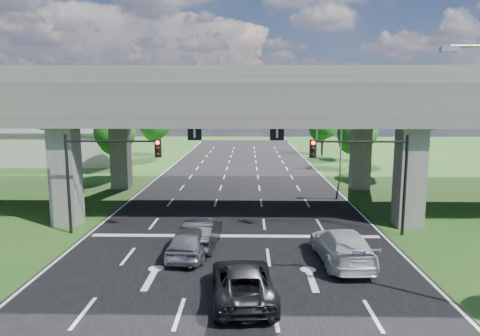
{
  "coord_description": "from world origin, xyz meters",
  "views": [
    {
      "loc": [
        0.76,
        -20.89,
        7.8
      ],
      "look_at": [
        0.22,
        6.98,
        3.57
      ],
      "focal_mm": 32.0,
      "sensor_mm": 36.0,
      "label": 1
    }
  ],
  "objects_px": {
    "streetlight_far": "(338,122)",
    "streetlight_beyond": "(314,117)",
    "signal_left": "(103,165)",
    "car_white": "(342,246)",
    "car_dark": "(201,233)",
    "signal_right": "(369,166)",
    "car_trailing": "(243,282)",
    "car_silver": "(192,241)"
  },
  "relations": [
    {
      "from": "signal_right",
      "to": "streetlight_far",
      "type": "bearing_deg",
      "value": 83.53
    },
    {
      "from": "car_white",
      "to": "streetlight_beyond",
      "type": "bearing_deg",
      "value": -99.92
    },
    {
      "from": "streetlight_far",
      "to": "signal_left",
      "type": "bearing_deg",
      "value": -131.78
    },
    {
      "from": "signal_left",
      "to": "car_trailing",
      "type": "distance_m",
      "value": 12.54
    },
    {
      "from": "car_white",
      "to": "signal_right",
      "type": "bearing_deg",
      "value": -121.64
    },
    {
      "from": "signal_left",
      "to": "car_dark",
      "type": "relative_size",
      "value": 1.25
    },
    {
      "from": "streetlight_beyond",
      "to": "car_white",
      "type": "distance_m",
      "value": 41.13
    },
    {
      "from": "streetlight_far",
      "to": "car_silver",
      "type": "xyz_separation_m",
      "value": [
        -12.22,
        -23.81,
        -5.03
      ]
    },
    {
      "from": "car_white",
      "to": "car_trailing",
      "type": "distance_m",
      "value": 6.39
    },
    {
      "from": "signal_right",
      "to": "car_trailing",
      "type": "height_order",
      "value": "signal_right"
    },
    {
      "from": "signal_right",
      "to": "streetlight_far",
      "type": "height_order",
      "value": "streetlight_far"
    },
    {
      "from": "signal_right",
      "to": "car_dark",
      "type": "relative_size",
      "value": 1.25
    },
    {
      "from": "car_silver",
      "to": "car_dark",
      "type": "relative_size",
      "value": 0.97
    },
    {
      "from": "car_silver",
      "to": "car_white",
      "type": "bearing_deg",
      "value": -179.01
    },
    {
      "from": "signal_left",
      "to": "car_white",
      "type": "xyz_separation_m",
      "value": [
        13.22,
        -4.5,
        -3.34
      ]
    },
    {
      "from": "streetlight_beyond",
      "to": "car_trailing",
      "type": "distance_m",
      "value": 46.01
    },
    {
      "from": "streetlight_beyond",
      "to": "car_dark",
      "type": "relative_size",
      "value": 2.09
    },
    {
      "from": "car_white",
      "to": "signal_left",
      "type": "bearing_deg",
      "value": -22.09
    },
    {
      "from": "signal_left",
      "to": "car_silver",
      "type": "distance_m",
      "value": 7.61
    },
    {
      "from": "streetlight_beyond",
      "to": "car_dark",
      "type": "bearing_deg",
      "value": -107.17
    },
    {
      "from": "signal_left",
      "to": "streetlight_beyond",
      "type": "bearing_deg",
      "value": 63.57
    },
    {
      "from": "car_trailing",
      "to": "signal_right",
      "type": "bearing_deg",
      "value": -134.73
    },
    {
      "from": "streetlight_far",
      "to": "car_white",
      "type": "xyz_separation_m",
      "value": [
        -4.7,
        -24.55,
        -5.0
      ]
    },
    {
      "from": "streetlight_beyond",
      "to": "signal_right",
      "type": "bearing_deg",
      "value": -93.61
    },
    {
      "from": "car_silver",
      "to": "car_white",
      "type": "distance_m",
      "value": 7.56
    },
    {
      "from": "car_silver",
      "to": "car_dark",
      "type": "bearing_deg",
      "value": -97.19
    },
    {
      "from": "car_white",
      "to": "car_dark",
      "type": "bearing_deg",
      "value": -19.17
    },
    {
      "from": "signal_left",
      "to": "car_trailing",
      "type": "xyz_separation_m",
      "value": [
        8.38,
        -8.66,
        -3.44
      ]
    },
    {
      "from": "car_dark",
      "to": "car_silver",
      "type": "bearing_deg",
      "value": 80.57
    },
    {
      "from": "car_silver",
      "to": "car_trailing",
      "type": "relative_size",
      "value": 0.9
    },
    {
      "from": "car_dark",
      "to": "signal_left",
      "type": "bearing_deg",
      "value": -17.77
    },
    {
      "from": "streetlight_far",
      "to": "car_silver",
      "type": "relative_size",
      "value": 2.16
    },
    {
      "from": "streetlight_beyond",
      "to": "signal_left",
      "type": "bearing_deg",
      "value": -116.43
    },
    {
      "from": "car_silver",
      "to": "car_dark",
      "type": "height_order",
      "value": "car_silver"
    },
    {
      "from": "streetlight_far",
      "to": "car_trailing",
      "type": "relative_size",
      "value": 1.93
    },
    {
      "from": "streetlight_far",
      "to": "car_white",
      "type": "bearing_deg",
      "value": -100.83
    },
    {
      "from": "signal_left",
      "to": "car_white",
      "type": "height_order",
      "value": "signal_left"
    },
    {
      "from": "signal_right",
      "to": "signal_left",
      "type": "xyz_separation_m",
      "value": [
        -15.65,
        0.0,
        0.0
      ]
    },
    {
      "from": "signal_right",
      "to": "car_trailing",
      "type": "relative_size",
      "value": 1.16
    },
    {
      "from": "car_trailing",
      "to": "streetlight_far",
      "type": "bearing_deg",
      "value": -113.12
    },
    {
      "from": "signal_left",
      "to": "streetlight_far",
      "type": "xyz_separation_m",
      "value": [
        17.92,
        20.06,
        1.66
      ]
    },
    {
      "from": "streetlight_far",
      "to": "streetlight_beyond",
      "type": "bearing_deg",
      "value": 90.0
    }
  ]
}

